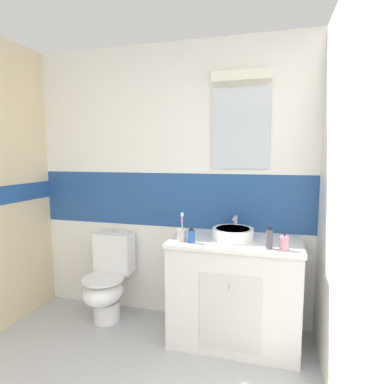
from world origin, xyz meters
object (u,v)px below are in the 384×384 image
Objects in this scene: soap_dispenser at (284,243)px; deodorant_spray_can at (269,238)px; toothbrush_cup at (182,234)px; sink_basin at (233,233)px; toilet at (108,280)px; perfume_flask_small at (191,236)px.

soap_dispenser is 0.10m from deodorant_spray_can.
toothbrush_cup is at bearing 177.43° from soap_dispenser.
sink_basin is 0.46× the size of toilet.
perfume_flask_small reaches higher than toilet.
toothbrush_cup is at bearing 177.61° from deodorant_spray_can.
toilet is at bearing 170.92° from deodorant_spray_can.
deodorant_spray_can reaches higher than soap_dispenser.
soap_dispenser is at bearing -27.43° from sink_basin.
toilet is 5.61× the size of soap_dispenser.
perfume_flask_small is (0.86, -0.22, 0.54)m from toilet.
toothbrush_cup reaches higher than deodorant_spray_can.
sink_basin is 3.28× the size of perfume_flask_small.
toothbrush_cup is 0.76m from soap_dispenser.
deodorant_spray_can reaches higher than perfume_flask_small.
sink_basin is 2.32× the size of deodorant_spray_can.
sink_basin is at bearing -1.76° from toilet.
toothbrush_cup is (-0.38, -0.17, 0.01)m from sink_basin.
perfume_flask_small is at bearing -14.19° from toilet.
toilet is (-1.15, 0.04, -0.53)m from sink_basin.
sink_basin reaches higher than toilet.
toilet is 7.05× the size of perfume_flask_small.
soap_dispenser reaches higher than toilet.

